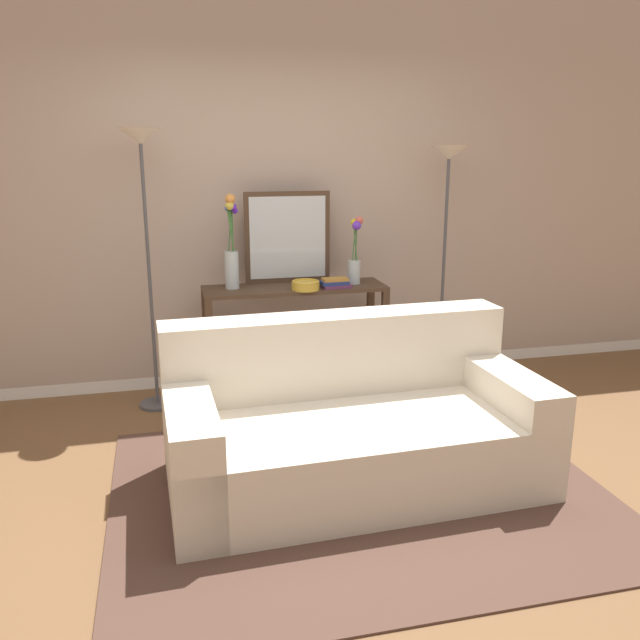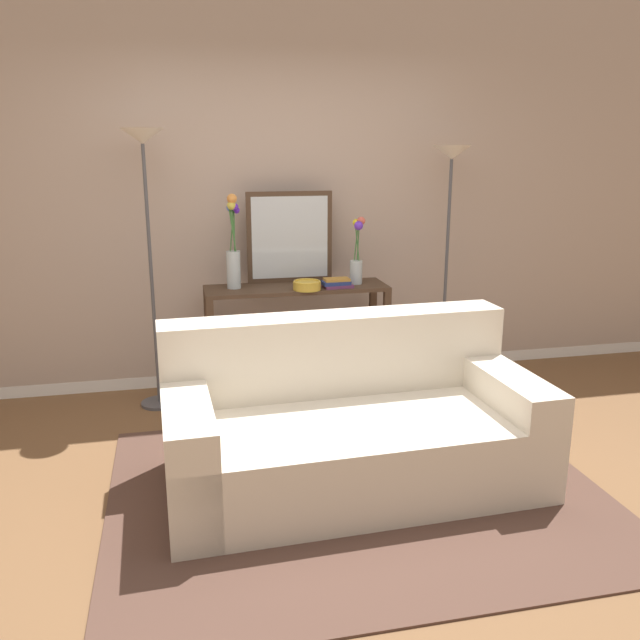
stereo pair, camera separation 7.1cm
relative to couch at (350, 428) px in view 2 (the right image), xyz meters
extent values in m
cube|color=brown|center=(-0.22, -0.18, -0.32)|extent=(16.00, 16.00, 0.02)
cube|color=white|center=(-0.22, 1.79, -0.26)|extent=(12.00, 0.15, 0.09)
cube|color=#B29E8E|center=(-0.22, 1.79, 1.24)|extent=(12.00, 0.14, 2.92)
cube|color=#51382D|center=(0.00, -0.16, -0.30)|extent=(2.60, 2.08, 0.01)
cube|color=beige|center=(0.00, -0.06, -0.10)|extent=(2.02, 1.05, 0.42)
cube|color=beige|center=(-0.01, 0.30, 0.34)|extent=(2.00, 0.32, 0.46)
cube|color=beige|center=(-0.87, -0.09, -0.01)|extent=(0.27, 1.00, 0.60)
cube|color=beige|center=(0.88, -0.04, -0.01)|extent=(0.27, 1.00, 0.60)
cube|color=#473323|center=(-0.03, 1.38, 0.50)|extent=(1.32, 0.40, 0.03)
cube|color=#473323|center=(-0.03, 1.38, -0.16)|extent=(1.22, 0.34, 0.01)
cube|color=#473323|center=(-0.67, 1.21, 0.09)|extent=(0.05, 0.05, 0.79)
cube|color=#473323|center=(0.60, 1.21, 0.09)|extent=(0.05, 0.05, 0.79)
cube|color=#473323|center=(-0.67, 1.56, 0.09)|extent=(0.05, 0.05, 0.79)
cube|color=#473323|center=(0.60, 1.56, 0.09)|extent=(0.05, 0.05, 0.79)
cylinder|color=#4C4C51|center=(-1.05, 1.37, -0.30)|extent=(0.26, 0.26, 0.02)
cylinder|color=#4C4C51|center=(-1.05, 1.37, 0.61)|extent=(0.02, 0.02, 1.80)
cone|color=silver|center=(-1.05, 1.37, 1.56)|extent=(0.28, 0.28, 0.10)
cylinder|color=#4C4C51|center=(1.12, 1.37, -0.30)|extent=(0.26, 0.26, 0.02)
cylinder|color=#4C4C51|center=(1.12, 1.37, 0.56)|extent=(0.02, 0.02, 1.69)
cone|color=silver|center=(1.12, 1.37, 1.46)|extent=(0.28, 0.28, 0.10)
cube|color=#473323|center=(-0.05, 1.55, 0.85)|extent=(0.63, 0.02, 0.67)
cube|color=silver|center=(-0.05, 1.54, 0.85)|extent=(0.56, 0.01, 0.60)
cylinder|color=silver|center=(-0.48, 1.42, 0.65)|extent=(0.10, 0.10, 0.27)
cylinder|color=#3D7538|center=(-0.48, 1.43, 0.93)|extent=(0.04, 0.01, 0.30)
sphere|color=#4F7AEA|center=(-0.48, 1.45, 1.08)|extent=(0.06, 0.06, 0.06)
cylinder|color=#3D7538|center=(-0.48, 1.40, 0.97)|extent=(0.04, 0.01, 0.37)
sphere|color=#E38E40|center=(-0.48, 1.38, 1.15)|extent=(0.07, 0.07, 0.07)
cylinder|color=#3D7538|center=(-0.48, 1.40, 0.94)|extent=(0.05, 0.01, 0.32)
sphere|color=gold|center=(-0.48, 1.38, 1.10)|extent=(0.06, 0.06, 0.06)
cylinder|color=#3D7538|center=(-0.47, 1.42, 0.92)|extent=(0.01, 0.02, 0.28)
sphere|color=#5922CD|center=(-0.45, 1.42, 1.07)|extent=(0.05, 0.05, 0.05)
cylinder|color=#3D7538|center=(-0.47, 1.40, 0.94)|extent=(0.03, 0.02, 0.31)
sphere|color=#5622C5|center=(-0.46, 1.39, 1.09)|extent=(0.05, 0.05, 0.05)
cylinder|color=silver|center=(0.41, 1.38, 0.60)|extent=(0.09, 0.09, 0.17)
cylinder|color=#3D7538|center=(0.43, 1.38, 0.83)|extent=(0.01, 0.04, 0.29)
sphere|color=#DB5D4C|center=(0.45, 1.38, 0.98)|extent=(0.06, 0.06, 0.06)
cylinder|color=#3D7538|center=(0.42, 1.39, 0.82)|extent=(0.03, 0.01, 0.27)
sphere|color=yellow|center=(0.42, 1.41, 0.96)|extent=(0.05, 0.05, 0.05)
cylinder|color=#3D7538|center=(0.42, 1.36, 0.82)|extent=(0.04, 0.01, 0.26)
sphere|color=#6332CC|center=(0.42, 1.34, 0.95)|extent=(0.06, 0.06, 0.06)
cylinder|color=gold|center=(0.02, 1.25, 0.54)|extent=(0.20, 0.20, 0.05)
torus|color=gold|center=(0.02, 1.25, 0.57)|extent=(0.19, 0.19, 0.01)
cube|color=#6B3360|center=(0.25, 1.28, 0.53)|extent=(0.22, 0.14, 0.02)
cube|color=navy|center=(0.23, 1.27, 0.55)|extent=(0.21, 0.13, 0.03)
cube|color=#B77F33|center=(0.24, 1.27, 0.57)|extent=(0.18, 0.11, 0.02)
cube|color=#6B3360|center=(-0.56, 1.38, -0.26)|extent=(0.02, 0.17, 0.10)
cube|color=slate|center=(-0.52, 1.38, -0.24)|extent=(0.06, 0.15, 0.13)
cube|color=gold|center=(-0.47, 1.38, -0.25)|extent=(0.05, 0.13, 0.12)
cube|color=#B77F33|center=(-0.41, 1.38, -0.25)|extent=(0.06, 0.15, 0.12)
cube|color=#2D2D33|center=(-0.35, 1.38, -0.25)|extent=(0.06, 0.15, 0.12)
cube|color=navy|center=(-0.30, 1.38, -0.25)|extent=(0.03, 0.15, 0.12)
cube|color=#236033|center=(-0.26, 1.38, -0.25)|extent=(0.05, 0.15, 0.11)
cube|color=maroon|center=(-0.21, 1.38, -0.25)|extent=(0.05, 0.14, 0.12)
camera|label=1|loc=(-0.96, -3.23, 1.50)|focal=37.14mm
camera|label=2|loc=(-0.89, -3.24, 1.50)|focal=37.14mm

